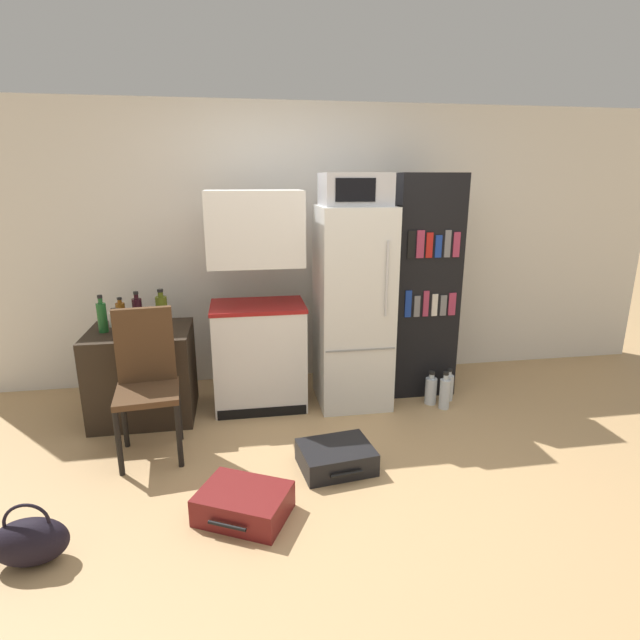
# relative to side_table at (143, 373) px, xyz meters

# --- Properties ---
(ground_plane) EXTENTS (24.00, 24.00, 0.00)m
(ground_plane) POSITION_rel_side_table_xyz_m (1.40, -1.29, -0.35)
(ground_plane) COLOR tan
(wall_back) EXTENTS (6.40, 0.10, 2.45)m
(wall_back) POSITION_rel_side_table_xyz_m (1.60, 0.71, 0.87)
(wall_back) COLOR white
(wall_back) RESTS_ON ground_plane
(side_table) EXTENTS (0.76, 0.62, 0.71)m
(side_table) POSITION_rel_side_table_xyz_m (0.00, 0.00, 0.00)
(side_table) COLOR #2D2319
(side_table) RESTS_ON ground_plane
(kitchen_hutch) EXTENTS (0.74, 0.51, 1.73)m
(kitchen_hutch) POSITION_rel_side_table_xyz_m (0.91, 0.06, 0.44)
(kitchen_hutch) COLOR white
(kitchen_hutch) RESTS_ON ground_plane
(refrigerator) EXTENTS (0.57, 0.61, 1.62)m
(refrigerator) POSITION_rel_side_table_xyz_m (1.67, 0.02, 0.45)
(refrigerator) COLOR silver
(refrigerator) RESTS_ON ground_plane
(microwave) EXTENTS (0.51, 0.44, 0.24)m
(microwave) POSITION_rel_side_table_xyz_m (1.67, 0.01, 1.38)
(microwave) COLOR #B7B7BC
(microwave) RESTS_ON refrigerator
(bookshelf) EXTENTS (0.54, 0.35, 1.86)m
(bookshelf) POSITION_rel_side_table_xyz_m (2.31, 0.14, 0.58)
(bookshelf) COLOR black
(bookshelf) RESTS_ON ground_plane
(bottle_amber_beer) EXTENTS (0.07, 0.07, 0.21)m
(bottle_amber_beer) POSITION_rel_side_table_xyz_m (-0.17, 0.24, 0.44)
(bottle_amber_beer) COLOR brown
(bottle_amber_beer) RESTS_ON side_table
(bottle_olive_oil) EXTENTS (0.09, 0.09, 0.27)m
(bottle_olive_oil) POSITION_rel_side_table_xyz_m (0.16, 0.17, 0.47)
(bottle_olive_oil) COLOR #566619
(bottle_olive_oil) RESTS_ON side_table
(bottle_green_tall) EXTENTS (0.07, 0.07, 0.28)m
(bottle_green_tall) POSITION_rel_side_table_xyz_m (-0.25, -0.01, 0.47)
(bottle_green_tall) COLOR #1E6028
(bottle_green_tall) RESTS_ON side_table
(bottle_ketchup_red) EXTENTS (0.08, 0.08, 0.20)m
(bottle_ketchup_red) POSITION_rel_side_table_xyz_m (-0.12, -0.10, 0.44)
(bottle_ketchup_red) COLOR #AD1914
(bottle_ketchup_red) RESTS_ON side_table
(bottle_milk_white) EXTENTS (0.09, 0.09, 0.14)m
(bottle_milk_white) POSITION_rel_side_table_xyz_m (-0.20, 0.14, 0.41)
(bottle_milk_white) COLOR white
(bottle_milk_white) RESTS_ON side_table
(bottle_wine_dark) EXTENTS (0.07, 0.07, 0.26)m
(bottle_wine_dark) POSITION_rel_side_table_xyz_m (-0.03, 0.18, 0.46)
(bottle_wine_dark) COLOR black
(bottle_wine_dark) RESTS_ON side_table
(bowl) EXTENTS (0.17, 0.17, 0.05)m
(bowl) POSITION_rel_side_table_xyz_m (0.10, -0.21, 0.38)
(bowl) COLOR silver
(bowl) RESTS_ON side_table
(chair) EXTENTS (0.44, 0.44, 0.99)m
(chair) POSITION_rel_side_table_xyz_m (0.13, -0.55, 0.22)
(chair) COLOR black
(chair) RESTS_ON ground_plane
(suitcase_large_flat) EXTENTS (0.50, 0.43, 0.15)m
(suitcase_large_flat) POSITION_rel_side_table_xyz_m (1.34, -0.98, -0.28)
(suitcase_large_flat) COLOR black
(suitcase_large_flat) RESTS_ON ground_plane
(suitcase_small_flat) EXTENTS (0.59, 0.53, 0.16)m
(suitcase_small_flat) POSITION_rel_side_table_xyz_m (0.74, -1.38, -0.27)
(suitcase_small_flat) COLOR maroon
(suitcase_small_flat) RESTS_ON ground_plane
(handbag) EXTENTS (0.36, 0.20, 0.33)m
(handbag) POSITION_rel_side_table_xyz_m (-0.29, -1.56, -0.23)
(handbag) COLOR black
(handbag) RESTS_ON ground_plane
(water_bottle_front) EXTENTS (0.10, 0.10, 0.29)m
(water_bottle_front) POSITION_rel_side_table_xyz_m (2.31, -0.17, -0.23)
(water_bottle_front) COLOR silver
(water_bottle_front) RESTS_ON ground_plane
(water_bottle_middle) EXTENTS (0.08, 0.08, 0.28)m
(water_bottle_middle) POSITION_rel_side_table_xyz_m (2.48, -0.12, -0.24)
(water_bottle_middle) COLOR silver
(water_bottle_middle) RESTS_ON ground_plane
(water_bottle_back) EXTENTS (0.08, 0.08, 0.32)m
(water_bottle_back) POSITION_rel_side_table_xyz_m (2.38, -0.27, -0.22)
(water_bottle_back) COLOR silver
(water_bottle_back) RESTS_ON ground_plane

